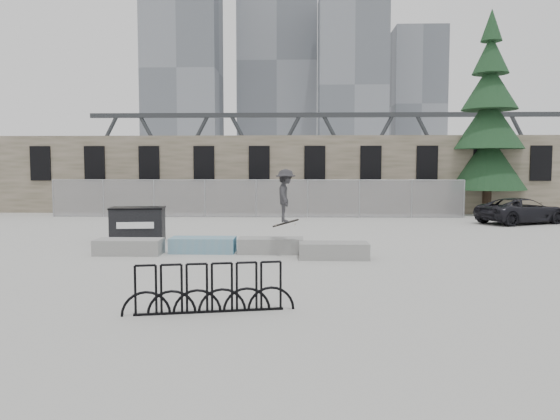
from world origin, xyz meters
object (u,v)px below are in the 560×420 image
(skateboarder, at_px, (286,196))
(spruce_tree, at_px, (489,127))
(dumpster, at_px, (138,224))
(planter_center_right, at_px, (271,245))
(planter_center_left, at_px, (203,244))
(planter_offset, at_px, (334,250))
(planter_far_left, at_px, (129,246))
(suv, at_px, (522,211))
(bike_rack, at_px, (210,289))

(skateboarder, bearing_deg, spruce_tree, -36.90)
(dumpster, bearing_deg, spruce_tree, 29.24)
(planter_center_right, height_order, spruce_tree, spruce_tree)
(planter_center_left, distance_m, spruce_tree, 20.68)
(planter_center_right, distance_m, planter_offset, 2.12)
(planter_offset, distance_m, spruce_tree, 19.10)
(planter_far_left, distance_m, suv, 18.55)
(dumpster, relative_size, suv, 0.46)
(bike_rack, relative_size, suv, 0.70)
(planter_center_right, distance_m, spruce_tree, 19.36)
(planter_far_left, relative_size, dumpster, 1.00)
(planter_offset, distance_m, dumpster, 7.61)
(planter_center_right, relative_size, bike_rack, 0.65)
(dumpster, bearing_deg, suv, 15.53)
(spruce_tree, distance_m, skateboarder, 19.21)
(planter_far_left, height_order, planter_center_right, same)
(planter_center_left, relative_size, suv, 0.46)
(planter_far_left, height_order, dumpster, dumpster)
(skateboarder, bearing_deg, suv, -48.62)
(planter_center_left, xyz_separation_m, planter_offset, (3.99, -1.03, 0.00))
(skateboarder, bearing_deg, planter_center_right, 39.08)
(planter_center_left, height_order, planter_center_right, same)
(planter_far_left, xyz_separation_m, skateboarder, (4.77, -0.14, 1.55))
(planter_center_left, xyz_separation_m, skateboarder, (2.59, -0.60, 1.55))
(planter_far_left, height_order, spruce_tree, spruce_tree)
(planter_center_left, distance_m, suv, 16.47)
(planter_center_right, bearing_deg, planter_far_left, -174.40)
(planter_center_left, relative_size, dumpster, 1.00)
(planter_far_left, bearing_deg, planter_center_left, 11.92)
(spruce_tree, bearing_deg, suv, -92.05)
(spruce_tree, bearing_deg, planter_far_left, -136.41)
(planter_far_left, height_order, bike_rack, bike_rack)
(planter_offset, xyz_separation_m, skateboarder, (-1.41, 0.43, 1.55))
(planter_offset, height_order, spruce_tree, spruce_tree)
(bike_rack, distance_m, spruce_tree, 25.47)
(planter_center_left, relative_size, spruce_tree, 0.17)
(bike_rack, distance_m, skateboarder, 6.73)
(planter_far_left, height_order, planter_offset, same)
(spruce_tree, bearing_deg, bike_rack, -119.64)
(planter_far_left, distance_m, spruce_tree, 22.50)
(dumpster, distance_m, suv, 17.72)
(planter_center_right, height_order, bike_rack, bike_rack)
(planter_center_left, xyz_separation_m, bike_rack, (1.35, -7.08, 0.18))
(spruce_tree, relative_size, suv, 2.62)
(planter_center_right, relative_size, suv, 0.46)
(planter_center_right, distance_m, suv, 14.80)
(planter_offset, height_order, bike_rack, bike_rack)
(planter_center_left, bearing_deg, skateboarder, -13.09)
(suv, bearing_deg, dumpster, 88.89)
(bike_rack, xyz_separation_m, suv, (12.20, 16.42, 0.17))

